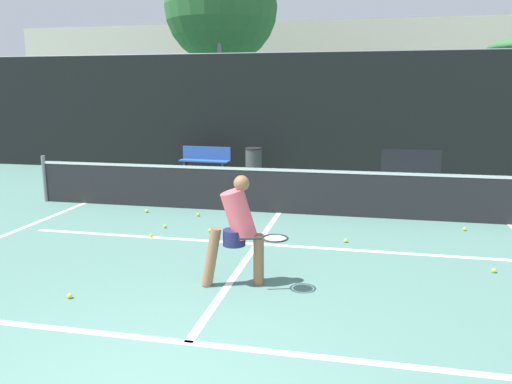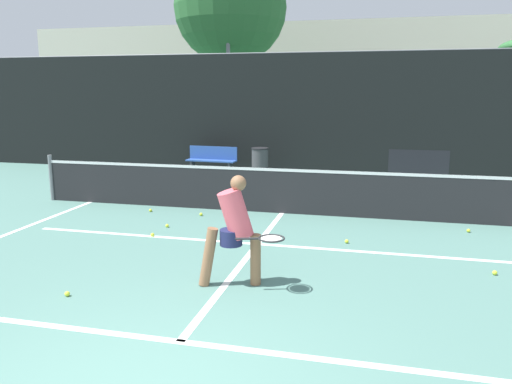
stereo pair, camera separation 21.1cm
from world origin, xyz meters
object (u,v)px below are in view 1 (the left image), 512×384
player_practicing (238,227)px  trash_bin (254,163)px  courtside_bench (205,160)px  parked_car (406,150)px

player_practicing → trash_bin: (-1.58, 8.22, -0.35)m
courtside_bench → parked_car: (6.11, 2.79, 0.13)m
courtside_bench → parked_car: parked_car is taller
courtside_bench → trash_bin: bearing=-2.4°
player_practicing → courtside_bench: (-3.13, 8.39, -0.33)m
player_practicing → trash_bin: player_practicing is taller
player_practicing → trash_bin: bearing=84.3°
player_practicing → parked_car: size_ratio=0.35×
parked_car → courtside_bench: bearing=-155.4°
player_practicing → courtside_bench: player_practicing is taller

